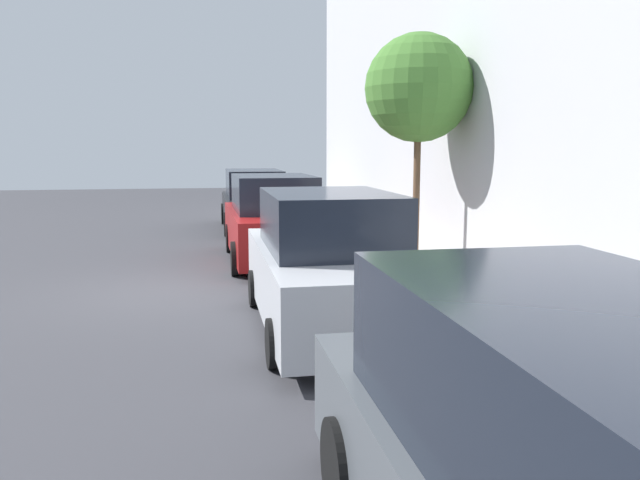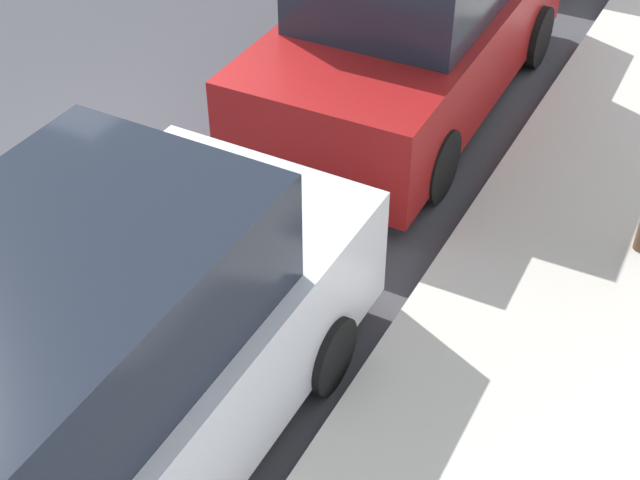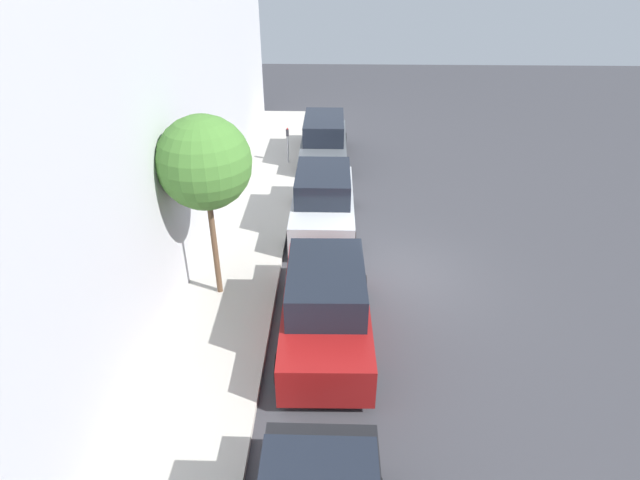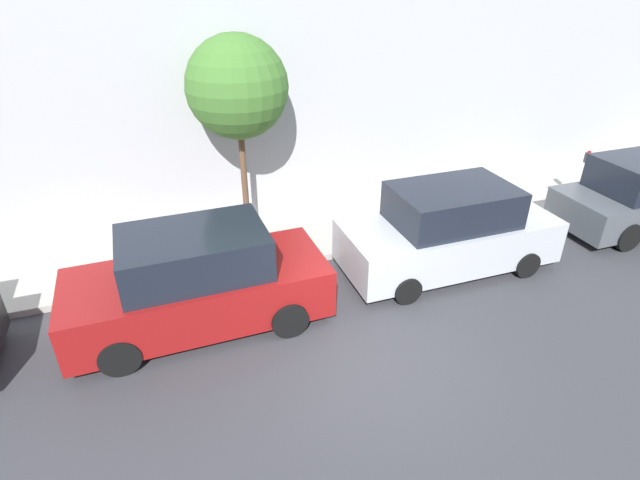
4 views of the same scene
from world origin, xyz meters
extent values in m
plane|color=#38383D|center=(0.00, 0.00, 0.00)|extent=(60.00, 60.00, 0.00)
cube|color=#B2ADA3|center=(4.73, 0.00, 0.07)|extent=(2.46, 32.00, 0.15)
cylinder|color=black|center=(1.54, -7.43, 0.36)|extent=(0.22, 0.72, 0.72)
cylinder|color=black|center=(3.34, -7.43, 0.36)|extent=(0.22, 0.72, 0.72)
cube|color=#B7BABF|center=(2.33, -2.85, 0.70)|extent=(1.96, 4.80, 0.96)
cube|color=black|center=(2.33, -2.85, 1.58)|extent=(1.73, 2.60, 0.80)
cylinder|color=black|center=(1.40, -1.36, 0.30)|extent=(0.22, 0.60, 0.60)
cylinder|color=black|center=(3.26, -1.36, 0.30)|extent=(0.22, 0.60, 0.60)
cylinder|color=black|center=(1.40, -4.34, 0.30)|extent=(0.22, 0.60, 0.60)
cylinder|color=black|center=(3.26, -4.34, 0.30)|extent=(0.22, 0.60, 0.60)
cube|color=maroon|center=(2.14, 2.68, 0.70)|extent=(2.05, 4.84, 0.96)
cube|color=black|center=(2.14, 2.68, 1.58)|extent=(1.77, 2.63, 0.80)
cylinder|color=black|center=(1.21, 4.17, 0.35)|extent=(0.22, 0.71, 0.71)
cylinder|color=black|center=(3.07, 4.17, 0.35)|extent=(0.22, 0.71, 0.71)
cylinder|color=black|center=(1.21, 1.20, 0.35)|extent=(0.22, 0.71, 0.71)
cylinder|color=black|center=(3.07, 1.20, 0.35)|extent=(0.22, 0.71, 0.71)
cylinder|color=#ADADB2|center=(3.95, -8.23, 0.74)|extent=(0.07, 0.07, 1.17)
cube|color=#2D2D33|center=(3.95, -8.23, 1.46)|extent=(0.11, 0.15, 0.28)
cube|color=red|center=(3.95, -8.23, 1.63)|extent=(0.04, 0.09, 0.05)
cylinder|color=brown|center=(5.01, 1.14, 1.68)|extent=(0.15, 0.15, 3.06)
sphere|color=#42752D|center=(5.01, 1.14, 3.82)|extent=(2.23, 2.23, 2.23)
camera|label=1|loc=(0.63, -11.44, 2.59)|focal=35.00mm
camera|label=2|loc=(5.36, -5.34, 5.03)|focal=50.00mm
camera|label=3|loc=(2.01, 11.93, 8.12)|focal=28.00mm
camera|label=4|loc=(-5.94, 3.13, 6.14)|focal=28.00mm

